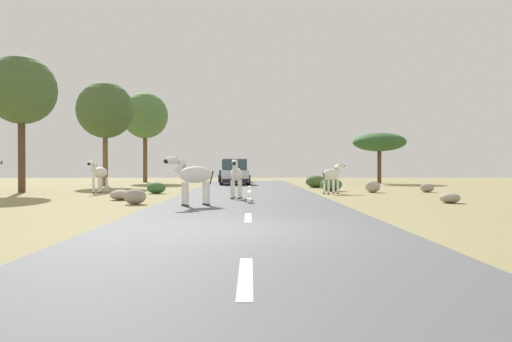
{
  "coord_description": "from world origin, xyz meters",
  "views": [
    {
      "loc": [
        0.18,
        -9.18,
        1.26
      ],
      "look_at": [
        0.4,
        9.34,
        1.09
      ],
      "focal_mm": 33.14,
      "sensor_mm": 36.0,
      "label": 1
    }
  ],
  "objects_px": {
    "zebra_3": "(193,175)",
    "car_0": "(233,172)",
    "tree_0": "(105,110)",
    "tree_2": "(379,142)",
    "zebra_0": "(236,175)",
    "rock_1": "(450,198)",
    "bush_1": "(156,188)",
    "rock_3": "(135,197)",
    "rock_4": "(121,195)",
    "rock_0": "(427,188)",
    "zebra_2": "(332,175)",
    "bush_2": "(316,181)",
    "tree_1": "(21,90)",
    "car_1": "(234,173)",
    "bush_0": "(331,185)",
    "tree_3": "(145,116)",
    "rock_2": "(373,187)",
    "zebra_1": "(99,173)"
  },
  "relations": [
    {
      "from": "car_0",
      "to": "bush_1",
      "type": "distance_m",
      "value": 15.94
    },
    {
      "from": "bush_1",
      "to": "rock_3",
      "type": "xyz_separation_m",
      "value": [
        0.58,
        -6.46,
        -0.0
      ]
    },
    {
      "from": "car_0",
      "to": "tree_0",
      "type": "xyz_separation_m",
      "value": [
        -8.23,
        -6.61,
        4.14
      ]
    },
    {
      "from": "zebra_3",
      "to": "rock_4",
      "type": "distance_m",
      "value": 4.61
    },
    {
      "from": "car_0",
      "to": "rock_4",
      "type": "bearing_deg",
      "value": 83.03
    },
    {
      "from": "tree_1",
      "to": "rock_0",
      "type": "height_order",
      "value": "tree_1"
    },
    {
      "from": "zebra_3",
      "to": "car_0",
      "type": "bearing_deg",
      "value": -32.75
    },
    {
      "from": "zebra_3",
      "to": "bush_0",
      "type": "bearing_deg",
      "value": -63.21
    },
    {
      "from": "zebra_3",
      "to": "bush_2",
      "type": "distance_m",
      "value": 15.03
    },
    {
      "from": "zebra_2",
      "to": "bush_2",
      "type": "height_order",
      "value": "zebra_2"
    },
    {
      "from": "zebra_0",
      "to": "rock_3",
      "type": "relative_size",
      "value": 2.21
    },
    {
      "from": "zebra_3",
      "to": "rock_2",
      "type": "xyz_separation_m",
      "value": [
        7.78,
        8.37,
        -0.7
      ]
    },
    {
      "from": "bush_0",
      "to": "rock_1",
      "type": "relative_size",
      "value": 1.53
    },
    {
      "from": "car_1",
      "to": "bush_0",
      "type": "xyz_separation_m",
      "value": [
        5.28,
        -8.14,
        -0.51
      ]
    },
    {
      "from": "car_1",
      "to": "rock_0",
      "type": "height_order",
      "value": "car_1"
    },
    {
      "from": "car_1",
      "to": "rock_0",
      "type": "relative_size",
      "value": 6.6
    },
    {
      "from": "car_0",
      "to": "tree_2",
      "type": "relative_size",
      "value": 1.11
    },
    {
      "from": "car_0",
      "to": "car_1",
      "type": "height_order",
      "value": "same"
    },
    {
      "from": "tree_3",
      "to": "bush_2",
      "type": "distance_m",
      "value": 17.0
    },
    {
      "from": "tree_3",
      "to": "bush_0",
      "type": "distance_m",
      "value": 19.91
    },
    {
      "from": "tree_3",
      "to": "rock_2",
      "type": "distance_m",
      "value": 22.08
    },
    {
      "from": "car_1",
      "to": "tree_2",
      "type": "relative_size",
      "value": 1.11
    },
    {
      "from": "zebra_2",
      "to": "bush_1",
      "type": "xyz_separation_m",
      "value": [
        -8.26,
        0.3,
        -0.63
      ]
    },
    {
      "from": "car_0",
      "to": "tree_2",
      "type": "bearing_deg",
      "value": 172.27
    },
    {
      "from": "tree_0",
      "to": "tree_2",
      "type": "bearing_deg",
      "value": 12.94
    },
    {
      "from": "car_0",
      "to": "rock_2",
      "type": "height_order",
      "value": "car_0"
    },
    {
      "from": "bush_1",
      "to": "rock_3",
      "type": "bearing_deg",
      "value": -84.9
    },
    {
      "from": "rock_4",
      "to": "rock_0",
      "type": "bearing_deg",
      "value": 21.08
    },
    {
      "from": "rock_4",
      "to": "rock_1",
      "type": "bearing_deg",
      "value": -7.8
    },
    {
      "from": "rock_3",
      "to": "car_1",
      "type": "bearing_deg",
      "value": 80.63
    },
    {
      "from": "car_1",
      "to": "bush_0",
      "type": "distance_m",
      "value": 9.72
    },
    {
      "from": "tree_1",
      "to": "tree_2",
      "type": "xyz_separation_m",
      "value": [
        20.97,
        12.62,
        -1.86
      ]
    },
    {
      "from": "tree_1",
      "to": "rock_2",
      "type": "bearing_deg",
      "value": -0.39
    },
    {
      "from": "tree_0",
      "to": "tree_2",
      "type": "distance_m",
      "value": 20.0
    },
    {
      "from": "zebra_1",
      "to": "car_0",
      "type": "xyz_separation_m",
      "value": [
        5.92,
        15.14,
        -0.11
      ]
    },
    {
      "from": "tree_3",
      "to": "rock_4",
      "type": "distance_m",
      "value": 21.8
    },
    {
      "from": "zebra_2",
      "to": "rock_4",
      "type": "height_order",
      "value": "zebra_2"
    },
    {
      "from": "zebra_2",
      "to": "bush_1",
      "type": "height_order",
      "value": "zebra_2"
    },
    {
      "from": "tree_1",
      "to": "zebra_2",
      "type": "bearing_deg",
      "value": -4.45
    },
    {
      "from": "tree_0",
      "to": "bush_2",
      "type": "relative_size",
      "value": 5.54
    },
    {
      "from": "tree_2",
      "to": "bush_1",
      "type": "height_order",
      "value": "tree_2"
    },
    {
      "from": "rock_3",
      "to": "tree_1",
      "type": "bearing_deg",
      "value": 134.87
    },
    {
      "from": "zebra_0",
      "to": "rock_2",
      "type": "xyz_separation_m",
      "value": [
        6.54,
        5.12,
        -0.67
      ]
    },
    {
      "from": "rock_1",
      "to": "rock_4",
      "type": "xyz_separation_m",
      "value": [
        -11.85,
        1.62,
        0.02
      ]
    },
    {
      "from": "zebra_0",
      "to": "tree_1",
      "type": "bearing_deg",
      "value": -22.89
    },
    {
      "from": "zebra_0",
      "to": "rock_1",
      "type": "height_order",
      "value": "zebra_0"
    },
    {
      "from": "zebra_0",
      "to": "tree_2",
      "type": "xyz_separation_m",
      "value": [
        10.36,
        17.85,
        2.15
      ]
    },
    {
      "from": "zebra_0",
      "to": "bush_2",
      "type": "height_order",
      "value": "zebra_0"
    },
    {
      "from": "zebra_3",
      "to": "car_0",
      "type": "relative_size",
      "value": 0.36
    },
    {
      "from": "car_0",
      "to": "tree_1",
      "type": "height_order",
      "value": "tree_1"
    }
  ]
}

